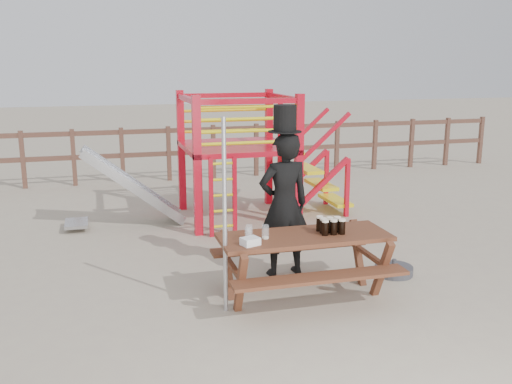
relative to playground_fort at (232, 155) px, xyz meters
name	(u,v)px	position (x,y,z in m)	size (l,w,h in m)	color
ground	(299,303)	(-0.12, -3.58, -1.07)	(60.00, 60.00, 0.00)	tan
back_fence	(191,147)	(-0.12, 3.42, -0.34)	(15.09, 0.09, 1.20)	brown
playground_fort	(232,155)	(0.00, 0.00, 0.00)	(4.71, 1.84, 2.10)	red
picnic_table	(304,258)	(-0.01, -3.42, -0.61)	(1.89, 1.31, 0.73)	brown
man_with_hat	(284,201)	(-0.01, -2.69, -0.14)	(0.68, 0.48, 2.09)	black
metal_pole	(225,217)	(-0.93, -3.54, -0.05)	(0.05, 0.05, 2.05)	#B2B2B7
parasol_base	(394,270)	(1.31, -3.08, -1.02)	(0.47, 0.47, 0.20)	#39393E
paper_bag	(250,241)	(-0.68, -3.61, -0.31)	(0.18, 0.14, 0.08)	white
stout_pints	(330,226)	(0.28, -3.44, -0.26)	(0.27, 0.26, 0.17)	black
empty_glasses	(254,233)	(-0.59, -3.44, -0.28)	(0.28, 0.17, 0.15)	silver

